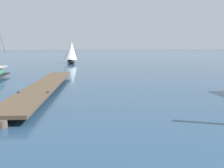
% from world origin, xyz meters
% --- Properties ---
extents(floating_dock, '(2.47, 16.65, 0.53)m').
position_xyz_m(floating_dock, '(-6.43, 15.32, 0.36)').
color(floating_dock, brown).
rests_on(floating_dock, ground).
extents(distant_sailboat, '(2.94, 4.57, 4.06)m').
position_xyz_m(distant_sailboat, '(-6.14, 43.26, 1.84)').
color(distant_sailboat, black).
rests_on(distant_sailboat, ground).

